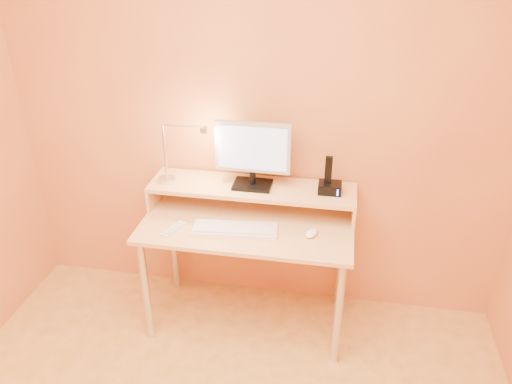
% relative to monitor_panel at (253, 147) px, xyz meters
% --- Properties ---
extents(wall_back, '(3.00, 0.04, 2.50)m').
position_rel_monitor_panel_xyz_m(wall_back, '(-0.00, 0.16, 0.13)').
color(wall_back, '#D49049').
rests_on(wall_back, floor).
extents(desk_leg_fl, '(0.04, 0.04, 0.69)m').
position_rel_monitor_panel_xyz_m(desk_leg_fl, '(-0.55, -0.41, -0.77)').
color(desk_leg_fl, silver).
rests_on(desk_leg_fl, floor).
extents(desk_leg_fr, '(0.04, 0.04, 0.69)m').
position_rel_monitor_panel_xyz_m(desk_leg_fr, '(0.55, -0.41, -0.77)').
color(desk_leg_fr, silver).
rests_on(desk_leg_fr, floor).
extents(desk_leg_bl, '(0.04, 0.04, 0.69)m').
position_rel_monitor_panel_xyz_m(desk_leg_bl, '(-0.55, 0.09, -0.77)').
color(desk_leg_bl, silver).
rests_on(desk_leg_bl, floor).
extents(desk_leg_br, '(0.04, 0.04, 0.69)m').
position_rel_monitor_panel_xyz_m(desk_leg_br, '(0.55, 0.09, -0.77)').
color(desk_leg_br, silver).
rests_on(desk_leg_br, floor).
extents(desk_lower, '(1.20, 0.60, 0.02)m').
position_rel_monitor_panel_xyz_m(desk_lower, '(-0.00, -0.16, -0.41)').
color(desk_lower, '#EFB270').
rests_on(desk_lower, floor).
extents(shelf_riser_left, '(0.02, 0.30, 0.14)m').
position_rel_monitor_panel_xyz_m(shelf_riser_left, '(-0.59, -0.01, -0.33)').
color(shelf_riser_left, '#EFB270').
rests_on(shelf_riser_left, desk_lower).
extents(shelf_riser_right, '(0.02, 0.30, 0.14)m').
position_rel_monitor_panel_xyz_m(shelf_riser_right, '(0.59, -0.01, -0.33)').
color(shelf_riser_right, '#EFB270').
rests_on(shelf_riser_right, desk_lower).
extents(desk_shelf, '(1.20, 0.30, 0.02)m').
position_rel_monitor_panel_xyz_m(desk_shelf, '(-0.00, -0.01, -0.25)').
color(desk_shelf, '#EFB270').
rests_on(desk_shelf, desk_lower).
extents(monitor_foot, '(0.22, 0.16, 0.02)m').
position_rel_monitor_panel_xyz_m(monitor_foot, '(0.00, -0.01, -0.23)').
color(monitor_foot, black).
rests_on(monitor_foot, desk_shelf).
extents(monitor_neck, '(0.04, 0.04, 0.07)m').
position_rel_monitor_panel_xyz_m(monitor_neck, '(0.00, -0.01, -0.19)').
color(monitor_neck, black).
rests_on(monitor_neck, monitor_foot).
extents(monitor_panel, '(0.43, 0.04, 0.29)m').
position_rel_monitor_panel_xyz_m(monitor_panel, '(0.00, 0.00, 0.00)').
color(monitor_panel, '#B5B5BB').
rests_on(monitor_panel, monitor_neck).
extents(monitor_back, '(0.39, 0.02, 0.25)m').
position_rel_monitor_panel_xyz_m(monitor_back, '(0.00, 0.02, 0.00)').
color(monitor_back, black).
rests_on(monitor_back, monitor_panel).
extents(monitor_screen, '(0.39, 0.01, 0.25)m').
position_rel_monitor_panel_xyz_m(monitor_screen, '(0.00, -0.02, 0.00)').
color(monitor_screen, '#ABBCE5').
rests_on(monitor_screen, monitor_panel).
extents(lamp_base, '(0.10, 0.10, 0.02)m').
position_rel_monitor_panel_xyz_m(lamp_base, '(-0.50, -0.04, -0.23)').
color(lamp_base, silver).
rests_on(lamp_base, desk_shelf).
extents(lamp_post, '(0.01, 0.01, 0.33)m').
position_rel_monitor_panel_xyz_m(lamp_post, '(-0.50, -0.04, -0.05)').
color(lamp_post, silver).
rests_on(lamp_post, lamp_base).
extents(lamp_arm, '(0.24, 0.01, 0.01)m').
position_rel_monitor_panel_xyz_m(lamp_arm, '(-0.38, -0.04, 0.12)').
color(lamp_arm, silver).
rests_on(lamp_arm, lamp_post).
extents(lamp_head, '(0.04, 0.04, 0.03)m').
position_rel_monitor_panel_xyz_m(lamp_head, '(-0.26, -0.04, 0.10)').
color(lamp_head, silver).
rests_on(lamp_head, lamp_arm).
extents(lamp_bulb, '(0.03, 0.03, 0.00)m').
position_rel_monitor_panel_xyz_m(lamp_bulb, '(-0.26, -0.04, 0.09)').
color(lamp_bulb, '#FFEAC6').
rests_on(lamp_bulb, lamp_head).
extents(phone_dock, '(0.13, 0.10, 0.06)m').
position_rel_monitor_panel_xyz_m(phone_dock, '(0.44, -0.01, -0.21)').
color(phone_dock, black).
rests_on(phone_dock, desk_shelf).
extents(phone_handset, '(0.04, 0.03, 0.16)m').
position_rel_monitor_panel_xyz_m(phone_handset, '(0.43, -0.01, -0.10)').
color(phone_handset, black).
rests_on(phone_handset, phone_dock).
extents(phone_led, '(0.01, 0.00, 0.04)m').
position_rel_monitor_panel_xyz_m(phone_led, '(0.49, -0.06, -0.21)').
color(phone_led, '#2C6BFF').
rests_on(phone_led, phone_dock).
extents(keyboard, '(0.48, 0.19, 0.02)m').
position_rel_monitor_panel_xyz_m(keyboard, '(-0.05, -0.26, -0.39)').
color(keyboard, white).
rests_on(keyboard, desk_lower).
extents(mouse, '(0.09, 0.11, 0.03)m').
position_rel_monitor_panel_xyz_m(mouse, '(0.37, -0.23, -0.38)').
color(mouse, white).
rests_on(mouse, desk_lower).
extents(remote_control, '(0.10, 0.17, 0.02)m').
position_rel_monitor_panel_xyz_m(remote_control, '(-0.39, -0.31, -0.39)').
color(remote_control, white).
rests_on(remote_control, desk_lower).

